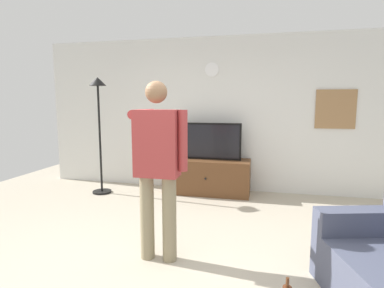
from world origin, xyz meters
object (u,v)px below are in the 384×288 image
tv_stand (208,176)px  person_standing_nearer_lamp (158,161)px  wall_clock (212,70)px  floor_lamp (99,111)px  television (209,141)px  framed_picture (335,109)px

tv_stand → person_standing_nearer_lamp: size_ratio=0.80×
wall_clock → person_standing_nearer_lamp: (-0.10, -2.62, -1.13)m
tv_stand → wall_clock: 1.86m
floor_lamp → person_standing_nearer_lamp: floor_lamp is taller
television → framed_picture: (2.04, 0.25, 0.55)m
framed_picture → person_standing_nearer_lamp: size_ratio=0.36×
tv_stand → person_standing_nearer_lamp: person_standing_nearer_lamp is taller
television → floor_lamp: 1.94m
tv_stand → wall_clock: (-0.00, 0.29, 1.84)m
person_standing_nearer_lamp → wall_clock: bearing=87.9°
floor_lamp → person_standing_nearer_lamp: 2.63m
tv_stand → television: 0.61m
tv_stand → framed_picture: size_ratio=2.24×
television → wall_clock: 1.25m
wall_clock → television: bearing=-90.0°
television → framed_picture: 2.13m
wall_clock → tv_stand: bearing=-90.0°
wall_clock → framed_picture: (2.04, 0.00, -0.68)m
wall_clock → floor_lamp: wall_clock is taller
wall_clock → framed_picture: bearing=0.1°
tv_stand → floor_lamp: 2.17m
wall_clock → floor_lamp: size_ratio=0.12×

